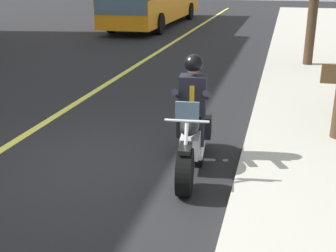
# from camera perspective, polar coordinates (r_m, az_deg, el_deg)

# --- Properties ---
(ground_plane) EXTENTS (80.00, 80.00, 0.00)m
(ground_plane) POSITION_cam_1_polar(r_m,az_deg,el_deg) (7.00, -7.71, -5.06)
(ground_plane) COLOR black
(motorcycle_main) EXTENTS (2.22, 0.75, 1.26)m
(motorcycle_main) POSITION_cam_1_polar(r_m,az_deg,el_deg) (6.67, 3.01, -1.94)
(motorcycle_main) COLOR black
(motorcycle_main) RESTS_ON ground_plane
(rider_main) EXTENTS (0.67, 0.60, 1.74)m
(rider_main) POSITION_cam_1_polar(r_m,az_deg,el_deg) (6.66, 3.23, 3.33)
(rider_main) COLOR black
(rider_main) RESTS_ON ground_plane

